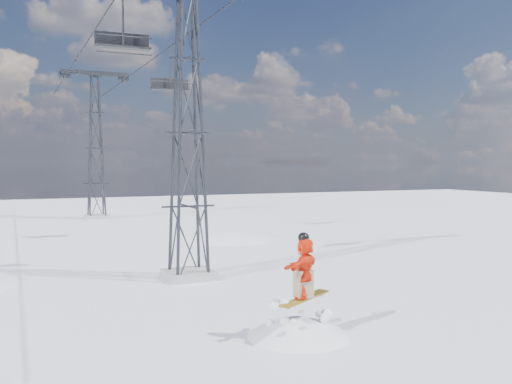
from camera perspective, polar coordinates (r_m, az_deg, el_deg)
ground at (r=14.39m, az=-0.47°, el=-14.83°), size 120.00×120.00×0.00m
lift_tower_near at (r=21.54m, az=-6.83°, el=5.80°), size 5.20×1.80×11.43m
lift_tower_far at (r=46.05m, az=-15.72°, el=4.21°), size 5.20×1.80×11.43m
haul_cables at (r=33.33m, az=-12.69°, el=14.07°), size 4.46×51.00×0.06m
lift_chair_near at (r=22.35m, az=-13.17°, el=14.41°), size 2.01×0.58×2.49m
lift_chair_mid at (r=32.77m, az=-8.55°, el=10.50°), size 2.16×0.62×2.68m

